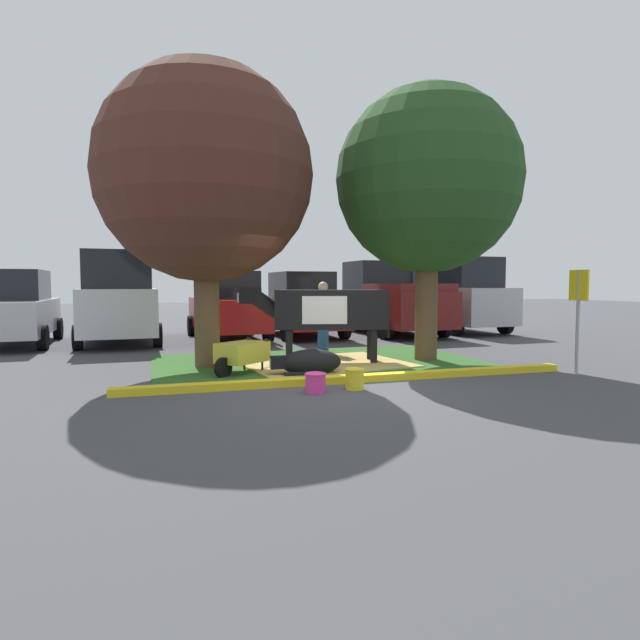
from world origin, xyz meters
TOP-DOWN VIEW (x-y plane):
  - ground_plane at (0.00, 0.00)m, footprint 80.00×80.00m
  - grass_island at (0.51, 2.28)m, footprint 6.72×4.25m
  - curb_yellow at (0.51, 0.01)m, footprint 7.92×0.24m
  - hay_bedding at (0.51, 1.93)m, footprint 3.52×2.85m
  - shade_tree_left at (-1.78, 2.39)m, footprint 4.21×4.21m
  - shade_tree_right at (2.80, 1.92)m, footprint 3.90×3.90m
  - cow_holstein at (0.61, 2.16)m, footprint 3.08×1.25m
  - calf_lying at (-0.12, 0.84)m, footprint 1.32×0.55m
  - person_handler at (1.03, 3.63)m, footprint 0.47×0.34m
  - wheelbarrow at (-1.26, 1.37)m, footprint 1.42×1.28m
  - parking_sign at (4.64, -0.40)m, footprint 0.06×0.44m
  - bucket_pink at (-0.46, -0.62)m, footprint 0.34×0.34m
  - bucket_yellow at (0.20, -0.57)m, footprint 0.31×0.31m
  - sedan_silver at (-6.37, 7.66)m, footprint 2.15×4.46m
  - suv_dark_grey at (-3.71, 7.56)m, footprint 2.25×4.67m
  - hatchback_white at (-0.69, 7.67)m, footprint 2.15×4.46m
  - sedan_red at (1.68, 7.96)m, footprint 2.15×4.46m
  - pickup_truck_maroon at (4.65, 7.90)m, footprint 2.37×5.47m
  - suv_black at (7.20, 7.91)m, footprint 2.25×4.67m

SIDE VIEW (x-z plane):
  - ground_plane at x=0.00m, z-range 0.00..0.00m
  - grass_island at x=0.51m, z-range 0.00..0.02m
  - hay_bedding at x=0.51m, z-range 0.01..0.04m
  - curb_yellow at x=0.51m, z-range 0.00..0.12m
  - bucket_pink at x=-0.46m, z-range 0.01..0.31m
  - bucket_yellow at x=0.20m, z-range 0.01..0.34m
  - calf_lying at x=-0.12m, z-range 0.00..0.48m
  - wheelbarrow at x=-1.26m, z-range 0.07..0.70m
  - person_handler at x=1.03m, z-range 0.07..1.77m
  - sedan_silver at x=-6.37m, z-range -0.03..1.99m
  - hatchback_white at x=-0.69m, z-range -0.03..1.99m
  - sedan_red at x=1.68m, z-range -0.03..1.99m
  - cow_holstein at x=0.61m, z-range 0.33..1.89m
  - pickup_truck_maroon at x=4.65m, z-range -0.10..2.32m
  - suv_dark_grey at x=-3.71m, z-range 0.01..2.53m
  - suv_black at x=7.20m, z-range 0.01..2.53m
  - parking_sign at x=4.64m, z-range 0.39..2.30m
  - shade_tree_left at x=-1.78m, z-range 0.82..6.71m
  - shade_tree_right at x=2.80m, z-range 0.92..6.70m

